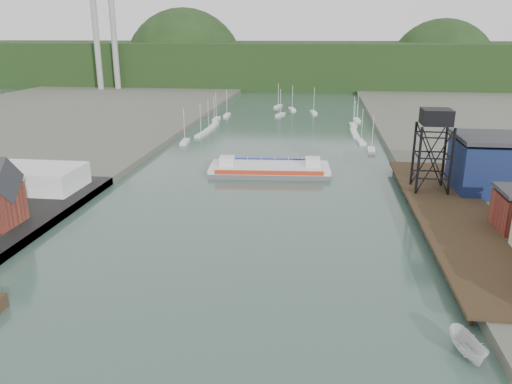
# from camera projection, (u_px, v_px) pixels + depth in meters

# --- Properties ---
(ground) EXTENTS (600.00, 600.00, 0.00)m
(ground) POSITION_uv_depth(u_px,v_px,m) (179.00, 368.00, 49.82)
(ground) COLOR #2F493D
(ground) RESTS_ON ground
(east_pier) EXTENTS (14.00, 70.00, 2.45)m
(east_pier) POSITION_uv_depth(u_px,v_px,m) (455.00, 213.00, 87.19)
(east_pier) COLOR black
(east_pier) RESTS_ON ground
(white_shed) EXTENTS (18.00, 12.00, 4.50)m
(white_shed) POSITION_uv_depth(u_px,v_px,m) (35.00, 178.00, 101.27)
(white_shed) COLOR silver
(white_shed) RESTS_ON west_quay
(lift_tower) EXTENTS (6.50, 6.50, 16.00)m
(lift_tower) POSITION_uv_depth(u_px,v_px,m) (436.00, 122.00, 95.51)
(lift_tower) COLOR black
(lift_tower) RESTS_ON east_pier
(blue_shed) EXTENTS (20.50, 14.50, 11.30)m
(blue_shed) POSITION_uv_depth(u_px,v_px,m) (508.00, 165.00, 98.18)
(blue_shed) COLOR #0D173C
(blue_shed) RESTS_ON east_land
(marina_sailboats) EXTENTS (57.71, 92.65, 0.90)m
(marina_sailboats) POSITION_uv_depth(u_px,v_px,m) (284.00, 124.00, 180.46)
(marina_sailboats) COLOR silver
(marina_sailboats) RESTS_ON ground
(smokestacks) EXTENTS (11.20, 8.20, 60.00)m
(smokestacks) POSITION_uv_depth(u_px,v_px,m) (105.00, 36.00, 273.24)
(smokestacks) COLOR gray
(smokestacks) RESTS_ON ground
(distant_hills) EXTENTS (500.00, 120.00, 80.00)m
(distant_hills) POSITION_uv_depth(u_px,v_px,m) (297.00, 67.00, 331.72)
(distant_hills) COLOR black
(distant_hills) RESTS_ON ground
(chain_ferry) EXTENTS (28.85, 13.34, 4.04)m
(chain_ferry) POSITION_uv_depth(u_px,v_px,m) (270.00, 169.00, 118.15)
(chain_ferry) COLOR #545457
(chain_ferry) RESTS_ON ground
(motorboat) EXTENTS (3.70, 6.57, 2.39)m
(motorboat) POSITION_uv_depth(u_px,v_px,m) (468.00, 347.00, 51.26)
(motorboat) COLOR silver
(motorboat) RESTS_ON ground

